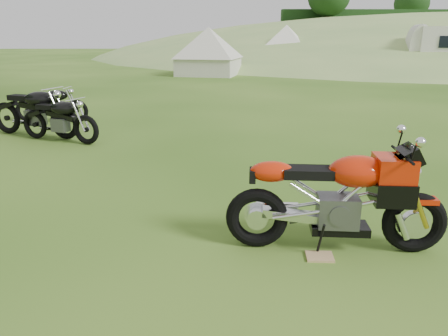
{
  "coord_description": "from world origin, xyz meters",
  "views": [
    {
      "loc": [
        -0.46,
        -4.64,
        2.08
      ],
      "look_at": [
        -0.36,
        0.4,
        0.52
      ],
      "focal_mm": 35.0,
      "sensor_mm": 36.0,
      "label": 1
    }
  ],
  "objects_px": {
    "vintage_moto_d": "(59,118)",
    "tent_mid": "(286,47)",
    "vintage_moto_b": "(34,110)",
    "plywood_board": "(320,257)",
    "vintage_moto_c": "(51,104)",
    "sport_motorcycle": "(337,191)",
    "tent_left": "(209,50)"
  },
  "relations": [
    {
      "from": "vintage_moto_d",
      "to": "tent_mid",
      "type": "distance_m",
      "value": 20.58
    },
    {
      "from": "vintage_moto_b",
      "to": "tent_mid",
      "type": "bearing_deg",
      "value": 87.62
    },
    {
      "from": "plywood_board",
      "to": "vintage_moto_d",
      "type": "distance_m",
      "value": 6.35
    },
    {
      "from": "vintage_moto_b",
      "to": "vintage_moto_c",
      "type": "relative_size",
      "value": 1.22
    },
    {
      "from": "sport_motorcycle",
      "to": "vintage_moto_d",
      "type": "bearing_deg",
      "value": 138.03
    },
    {
      "from": "sport_motorcycle",
      "to": "vintage_moto_b",
      "type": "relative_size",
      "value": 0.97
    },
    {
      "from": "tent_mid",
      "to": "vintage_moto_b",
      "type": "bearing_deg",
      "value": -96.82
    },
    {
      "from": "sport_motorcycle",
      "to": "vintage_moto_d",
      "type": "xyz_separation_m",
      "value": [
        -4.27,
        4.63,
        -0.14
      ]
    },
    {
      "from": "tent_left",
      "to": "tent_mid",
      "type": "bearing_deg",
      "value": 58.84
    },
    {
      "from": "vintage_moto_c",
      "to": "tent_mid",
      "type": "relative_size",
      "value": 0.58
    },
    {
      "from": "vintage_moto_d",
      "to": "tent_left",
      "type": "xyz_separation_m",
      "value": [
        2.76,
        14.57,
        0.77
      ]
    },
    {
      "from": "sport_motorcycle",
      "to": "tent_mid",
      "type": "bearing_deg",
      "value": 87.75
    },
    {
      "from": "plywood_board",
      "to": "vintage_moto_d",
      "type": "xyz_separation_m",
      "value": [
        -4.1,
        4.82,
        0.46
      ]
    },
    {
      "from": "tent_mid",
      "to": "plywood_board",
      "type": "bearing_deg",
      "value": -81.3
    },
    {
      "from": "sport_motorcycle",
      "to": "tent_mid",
      "type": "distance_m",
      "value": 24.02
    },
    {
      "from": "sport_motorcycle",
      "to": "vintage_moto_b",
      "type": "xyz_separation_m",
      "value": [
        -4.94,
        5.1,
        -0.06
      ]
    },
    {
      "from": "vintage_moto_b",
      "to": "vintage_moto_d",
      "type": "relative_size",
      "value": 1.17
    },
    {
      "from": "vintage_moto_c",
      "to": "plywood_board",
      "type": "bearing_deg",
      "value": -49.71
    },
    {
      "from": "sport_motorcycle",
      "to": "vintage_moto_d",
      "type": "relative_size",
      "value": 1.14
    },
    {
      "from": "vintage_moto_d",
      "to": "tent_left",
      "type": "bearing_deg",
      "value": 102.6
    },
    {
      "from": "vintage_moto_b",
      "to": "tent_mid",
      "type": "relative_size",
      "value": 0.7
    },
    {
      "from": "vintage_moto_c",
      "to": "vintage_moto_d",
      "type": "xyz_separation_m",
      "value": [
        0.87,
        -2.01,
        0.02
      ]
    },
    {
      "from": "vintage_moto_b",
      "to": "tent_left",
      "type": "relative_size",
      "value": 0.74
    },
    {
      "from": "vintage_moto_d",
      "to": "tent_mid",
      "type": "height_order",
      "value": "tent_mid"
    },
    {
      "from": "sport_motorcycle",
      "to": "tent_left",
      "type": "relative_size",
      "value": 0.72
    },
    {
      "from": "tent_left",
      "to": "vintage_moto_d",
      "type": "bearing_deg",
      "value": -86.31
    },
    {
      "from": "plywood_board",
      "to": "tent_mid",
      "type": "distance_m",
      "value": 24.26
    },
    {
      "from": "vintage_moto_c",
      "to": "tent_left",
      "type": "bearing_deg",
      "value": 78.09
    },
    {
      "from": "tent_left",
      "to": "tent_mid",
      "type": "xyz_separation_m",
      "value": [
        4.69,
        4.59,
        0.06
      ]
    },
    {
      "from": "tent_left",
      "to": "tent_mid",
      "type": "relative_size",
      "value": 0.95
    },
    {
      "from": "vintage_moto_b",
      "to": "tent_left",
      "type": "xyz_separation_m",
      "value": [
        3.43,
        14.1,
        0.69
      ]
    },
    {
      "from": "sport_motorcycle",
      "to": "tent_mid",
      "type": "xyz_separation_m",
      "value": [
        3.19,
        23.8,
        0.69
      ]
    }
  ]
}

